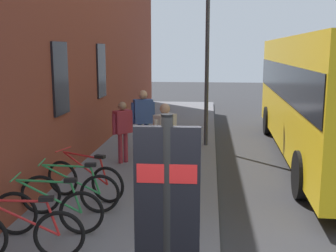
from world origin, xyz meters
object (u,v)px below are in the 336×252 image
pedestrian_by_facade (165,134)px  pedestrian_near_bus (143,116)px  bicycle_end_of_row (21,235)px  pedestrian_crossing_street (123,126)px  bicycle_by_door (49,211)px  bicycle_beside_lamp (71,193)px  transit_info_sign (167,209)px  street_lamp (207,50)px  city_bus (327,91)px  bicycle_under_window (85,180)px

pedestrian_by_facade → pedestrian_near_bus: (2.25, 0.85, 0.04)m
bicycle_end_of_row → pedestrian_by_facade: size_ratio=1.01×
pedestrian_by_facade → pedestrian_crossing_street: pedestrian_by_facade is taller
bicycle_by_door → bicycle_beside_lamp: bearing=-4.0°
pedestrian_crossing_street → pedestrian_near_bus: (0.94, -0.39, 0.12)m
transit_info_sign → bicycle_by_door: bearing=38.4°
bicycle_beside_lamp → pedestrian_by_facade: size_ratio=1.01×
bicycle_end_of_row → street_lamp: 8.30m
transit_info_sign → bicycle_beside_lamp: bearing=30.2°
city_bus → street_lamp: (0.90, 3.30, 1.11)m
transit_info_sign → pedestrian_crossing_street: (7.11, 1.89, -0.62)m
transit_info_sign → pedestrian_near_bus: size_ratio=1.33×
bicycle_by_door → pedestrian_near_bus: (5.31, -0.67, 0.71)m
bicycle_end_of_row → bicycle_under_window: 2.49m
bicycle_end_of_row → bicycle_by_door: bearing=-3.7°
bicycle_beside_lamp → transit_info_sign: transit_info_sign is taller
bicycle_under_window → pedestrian_near_bus: 3.80m
city_bus → pedestrian_near_bus: (-0.44, 5.03, -0.70)m
bicycle_under_window → city_bus: size_ratio=0.16×
bicycle_beside_lamp → street_lamp: 6.72m
transit_info_sign → street_lamp: size_ratio=0.49×
pedestrian_near_bus → street_lamp: size_ratio=0.37×
transit_info_sign → city_bus: city_bus is taller
pedestrian_near_bus → city_bus: bearing=-85.0°
pedestrian_by_facade → street_lamp: bearing=-13.8°
bicycle_by_door → pedestrian_near_bus: bearing=-7.2°
city_bus → street_lamp: bearing=74.7°
bicycle_end_of_row → bicycle_beside_lamp: 1.74m
city_bus → street_lamp: size_ratio=2.17×
bicycle_end_of_row → pedestrian_crossing_street: 5.27m
pedestrian_by_facade → pedestrian_crossing_street: size_ratio=1.09×
bicycle_beside_lamp → city_bus: city_bus is taller
bicycle_by_door → pedestrian_near_bus: 5.40m
pedestrian_crossing_street → street_lamp: 3.67m
bicycle_under_window → bicycle_beside_lamp: bearing=177.6°
pedestrian_by_facade → pedestrian_near_bus: bearing=20.8°
bicycle_under_window → city_bus: (4.12, -5.61, 1.41)m
bicycle_beside_lamp → transit_info_sign: (-3.62, -2.11, 1.21)m
transit_info_sign → street_lamp: 9.48m
bicycle_under_window → pedestrian_near_bus: pedestrian_near_bus is taller
bicycle_beside_lamp → pedestrian_crossing_street: (3.49, -0.22, 0.59)m
bicycle_under_window → street_lamp: size_ratio=0.35×
transit_info_sign → city_bus: bearing=-22.6°
bicycle_by_door → pedestrian_crossing_street: pedestrian_crossing_street is taller
transit_info_sign → street_lamp: bearing=-1.4°
bicycle_beside_lamp → pedestrian_near_bus: (4.43, -0.61, 0.71)m
pedestrian_by_facade → bicycle_under_window: bearing=135.1°
transit_info_sign → city_bus: (8.48, -3.53, 0.20)m
bicycle_end_of_row → pedestrian_near_bus: 6.25m
bicycle_end_of_row → city_bus: city_bus is taller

